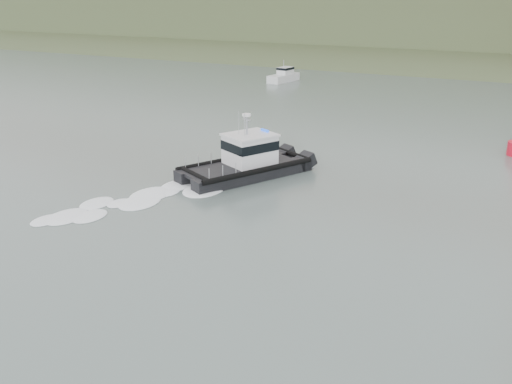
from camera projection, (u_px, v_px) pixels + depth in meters
ground at (150, 290)px, 25.41m from camera, size 400.00×400.00×0.00m
headlands at (491, 15)px, 128.03m from camera, size 500.00×105.36×27.12m
patrol_boat at (247, 160)px, 40.53m from camera, size 7.45×10.18×4.67m
motorboat at (284, 76)px, 82.10m from camera, size 2.77×5.99×3.17m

